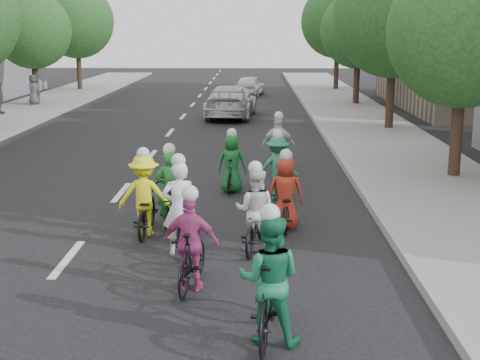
{
  "coord_description": "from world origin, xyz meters",
  "views": [
    {
      "loc": [
        3.34,
        -11.31,
        4.04
      ],
      "look_at": [
        3.06,
        2.09,
        1.0
      ],
      "focal_mm": 50.0,
      "sensor_mm": 36.0,
      "label": 1
    }
  ],
  "objects_px": {
    "cyclist_0": "(180,221)",
    "follow_car_lead": "(231,101)",
    "cyclist_5": "(171,198)",
    "cyclist_2": "(145,203)",
    "spectator_1": "(0,98)",
    "cyclist_1": "(269,289)",
    "cyclist_4": "(285,201)",
    "cyclist_9": "(232,168)",
    "cyclist_6": "(255,218)",
    "cyclist_3": "(192,251)",
    "cyclist_8": "(278,152)",
    "spectator_2": "(34,90)",
    "cyclist_7": "(278,172)",
    "follow_car_trail": "(250,85)"
  },
  "relations": [
    {
      "from": "cyclist_0",
      "to": "cyclist_1",
      "type": "relative_size",
      "value": 0.96
    },
    {
      "from": "cyclist_3",
      "to": "cyclist_2",
      "type": "bearing_deg",
      "value": -58.15
    },
    {
      "from": "cyclist_0",
      "to": "spectator_2",
      "type": "xyz_separation_m",
      "value": [
        -10.22,
        23.23,
        0.33
      ]
    },
    {
      "from": "cyclist_4",
      "to": "cyclist_6",
      "type": "distance_m",
      "value": 1.55
    },
    {
      "from": "cyclist_4",
      "to": "cyclist_9",
      "type": "relative_size",
      "value": 1.07
    },
    {
      "from": "cyclist_0",
      "to": "cyclist_5",
      "type": "height_order",
      "value": "cyclist_0"
    },
    {
      "from": "cyclist_2",
      "to": "spectator_1",
      "type": "relative_size",
      "value": 1.23
    },
    {
      "from": "cyclist_3",
      "to": "cyclist_4",
      "type": "distance_m",
      "value": 3.75
    },
    {
      "from": "cyclist_7",
      "to": "follow_car_trail",
      "type": "distance_m",
      "value": 25.84
    },
    {
      "from": "cyclist_6",
      "to": "follow_car_trail",
      "type": "height_order",
      "value": "cyclist_6"
    },
    {
      "from": "cyclist_2",
      "to": "spectator_1",
      "type": "bearing_deg",
      "value": -61.79
    },
    {
      "from": "spectator_2",
      "to": "follow_car_lead",
      "type": "bearing_deg",
      "value": -91.38
    },
    {
      "from": "cyclist_5",
      "to": "cyclist_9",
      "type": "xyz_separation_m",
      "value": [
        1.16,
        3.14,
        -0.03
      ]
    },
    {
      "from": "cyclist_6",
      "to": "cyclist_3",
      "type": "bearing_deg",
      "value": 72.96
    },
    {
      "from": "cyclist_0",
      "to": "cyclist_4",
      "type": "xyz_separation_m",
      "value": [
        2.0,
        1.64,
        -0.02
      ]
    },
    {
      "from": "cyclist_9",
      "to": "spectator_2",
      "type": "bearing_deg",
      "value": -52.63
    },
    {
      "from": "cyclist_6",
      "to": "follow_car_lead",
      "type": "height_order",
      "value": "cyclist_6"
    },
    {
      "from": "cyclist_6",
      "to": "spectator_1",
      "type": "xyz_separation_m",
      "value": [
        -11.88,
        19.02,
        0.3
      ]
    },
    {
      "from": "cyclist_0",
      "to": "follow_car_lead",
      "type": "relative_size",
      "value": 0.36
    },
    {
      "from": "cyclist_5",
      "to": "follow_car_lead",
      "type": "distance_m",
      "value": 17.76
    },
    {
      "from": "follow_car_lead",
      "to": "spectator_2",
      "type": "height_order",
      "value": "spectator_2"
    },
    {
      "from": "cyclist_9",
      "to": "spectator_1",
      "type": "bearing_deg",
      "value": -45.48
    },
    {
      "from": "cyclist_4",
      "to": "cyclist_9",
      "type": "xyz_separation_m",
      "value": [
        -1.2,
        3.12,
        0.02
      ]
    },
    {
      "from": "cyclist_3",
      "to": "cyclist_8",
      "type": "relative_size",
      "value": 0.94
    },
    {
      "from": "cyclist_4",
      "to": "follow_car_trail",
      "type": "distance_m",
      "value": 28.25
    },
    {
      "from": "cyclist_2",
      "to": "follow_car_trail",
      "type": "relative_size",
      "value": 0.51
    },
    {
      "from": "cyclist_3",
      "to": "follow_car_lead",
      "type": "height_order",
      "value": "cyclist_3"
    },
    {
      "from": "cyclist_3",
      "to": "cyclist_5",
      "type": "xyz_separation_m",
      "value": [
        -0.74,
        3.35,
        0.0
      ]
    },
    {
      "from": "cyclist_9",
      "to": "spectator_2",
      "type": "relative_size",
      "value": 1.04
    },
    {
      "from": "cyclist_0",
      "to": "cyclist_5",
      "type": "relative_size",
      "value": 1.04
    },
    {
      "from": "follow_car_lead",
      "to": "cyclist_3",
      "type": "bearing_deg",
      "value": 95.13
    },
    {
      "from": "follow_car_lead",
      "to": "spectator_2",
      "type": "xyz_separation_m",
      "value": [
        -10.5,
        3.86,
        0.18
      ]
    },
    {
      "from": "cyclist_2",
      "to": "cyclist_9",
      "type": "bearing_deg",
      "value": -114.09
    },
    {
      "from": "cyclist_1",
      "to": "follow_car_lead",
      "type": "bearing_deg",
      "value": -79.14
    },
    {
      "from": "cyclist_3",
      "to": "cyclist_6",
      "type": "height_order",
      "value": "cyclist_6"
    },
    {
      "from": "spectator_1",
      "to": "follow_car_lead",
      "type": "bearing_deg",
      "value": -102.94
    },
    {
      "from": "cyclist_6",
      "to": "follow_car_lead",
      "type": "bearing_deg",
      "value": -76.58
    },
    {
      "from": "cyclist_2",
      "to": "spectator_1",
      "type": "distance_m",
      "value": 20.52
    },
    {
      "from": "cyclist_5",
      "to": "cyclist_6",
      "type": "relative_size",
      "value": 0.95
    },
    {
      "from": "cyclist_4",
      "to": "follow_car_lead",
      "type": "bearing_deg",
      "value": -82.06
    },
    {
      "from": "cyclist_8",
      "to": "spectator_2",
      "type": "relative_size",
      "value": 1.15
    },
    {
      "from": "cyclist_6",
      "to": "cyclist_8",
      "type": "height_order",
      "value": "cyclist_8"
    },
    {
      "from": "cyclist_2",
      "to": "follow_car_trail",
      "type": "distance_m",
      "value": 28.79
    },
    {
      "from": "spectator_2",
      "to": "cyclist_3",
      "type": "bearing_deg",
      "value": -138.2
    },
    {
      "from": "cyclist_3",
      "to": "cyclist_6",
      "type": "bearing_deg",
      "value": -107.84
    },
    {
      "from": "cyclist_1",
      "to": "spectator_1",
      "type": "height_order",
      "value": "cyclist_1"
    },
    {
      "from": "cyclist_7",
      "to": "cyclist_4",
      "type": "bearing_deg",
      "value": 91.2
    },
    {
      "from": "cyclist_5",
      "to": "cyclist_8",
      "type": "xyz_separation_m",
      "value": [
        2.42,
        5.52,
        -0.02
      ]
    },
    {
      "from": "cyclist_6",
      "to": "spectator_1",
      "type": "distance_m",
      "value": 22.42
    },
    {
      "from": "cyclist_3",
      "to": "cyclist_1",
      "type": "bearing_deg",
      "value": 133.14
    }
  ]
}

